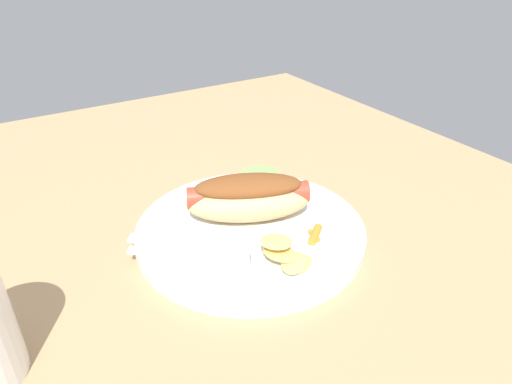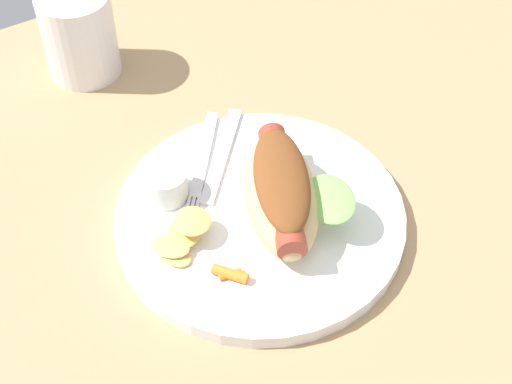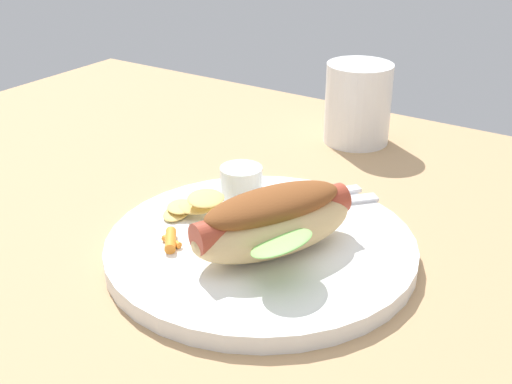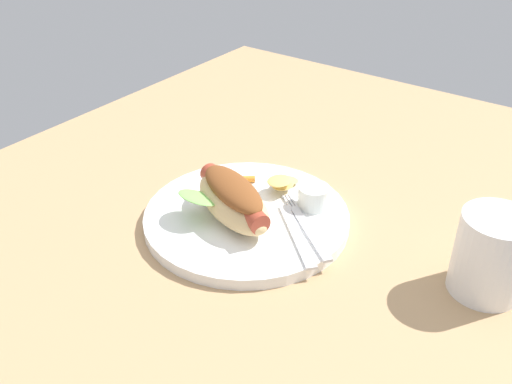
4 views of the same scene
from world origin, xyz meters
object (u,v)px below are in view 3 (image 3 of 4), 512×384
plate (261,248)px  carrot_garnish (171,240)px  chips_pile (192,205)px  sauce_ramekin (241,182)px  drinking_cup (358,103)px  knife (312,204)px  hot_dog (273,220)px  fork (293,199)px

plate → carrot_garnish: 8.13cm
chips_pile → sauce_ramekin: bearing=-104.1°
plate → drinking_cup: size_ratio=2.76×
knife → carrot_garnish: carrot_garnish is taller
chips_pile → drinking_cup: size_ratio=0.72×
hot_dog → chips_pile: 10.31cm
chips_pile → drinking_cup: (-2.80, -30.13, 2.41)cm
hot_dog → drinking_cup: (7.24, -31.45, 0.52)cm
plate → knife: size_ratio=2.05×
fork → knife: bearing=125.1°
sauce_ramekin → chips_pile: 6.33cm
hot_dog → fork: (3.53, -9.42, -2.75)cm
sauce_ramekin → fork: 5.53cm
knife → carrot_garnish: 15.14cm
carrot_garnish → drinking_cup: bearing=-91.3°
sauce_ramekin → knife: bearing=-165.2°
fork → chips_pile: 10.43cm
chips_pile → carrot_garnish: chips_pile is taller
hot_dog → knife: hot_dog is taller
carrot_garnish → sauce_ramekin: bearing=-87.8°
sauce_ramekin → drinking_cup: (-1.27, -24.01, 1.91)cm
sauce_ramekin → chips_pile: sauce_ramekin is taller
knife → plate: bearing=38.5°
carrot_garnish → drinking_cup: drinking_cup is taller
chips_pile → carrot_garnish: bearing=109.7°
drinking_cup → knife: bearing=105.0°
hot_dog → sauce_ramekin: 11.39cm
drinking_cup → carrot_garnish: bearing=88.7°
carrot_garnish → drinking_cup: 35.80cm
chips_pile → carrot_garnish: (-1.98, 5.53, -0.61)cm
plate → fork: fork is taller
plate → sauce_ramekin: sauce_ramekin is taller
plate → fork: bearing=-79.0°
knife → chips_pile: chips_pile is taller
fork → chips_pile: bearing=-1.5°
fork → drinking_cup: bearing=-133.1°
hot_dog → drinking_cup: drinking_cup is taller
plate → sauce_ramekin: size_ratio=6.53×
chips_pile → carrot_garnish: 5.91cm
sauce_ramekin → chips_pile: bearing=75.9°
hot_dog → chips_pile: (10.04, -1.32, -1.89)cm
plate → sauce_ramekin: 9.61cm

